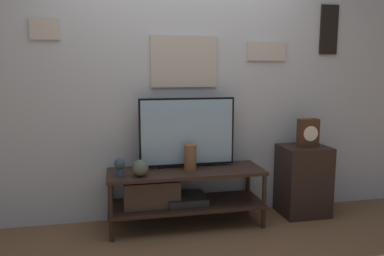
# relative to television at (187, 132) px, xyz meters

# --- Properties ---
(ground_plane) EXTENTS (12.00, 12.00, 0.00)m
(ground_plane) POSITION_rel_television_xyz_m (-0.03, -0.39, -0.87)
(ground_plane) COLOR brown
(wall_back) EXTENTS (6.40, 0.08, 2.70)m
(wall_back) POSITION_rel_television_xyz_m (-0.03, 0.18, 0.49)
(wall_back) COLOR #B2BCC6
(wall_back) RESTS_ON ground_plane
(media_console) EXTENTS (1.43, 0.48, 0.53)m
(media_console) POSITION_rel_television_xyz_m (-0.15, -0.11, -0.53)
(media_console) COLOR black
(media_console) RESTS_ON ground_plane
(television) EXTENTS (0.90, 0.05, 0.66)m
(television) POSITION_rel_television_xyz_m (0.00, 0.00, 0.00)
(television) COLOR black
(television) RESTS_ON media_console
(vase_round_glass) EXTENTS (0.14, 0.14, 0.14)m
(vase_round_glass) POSITION_rel_television_xyz_m (-0.46, -0.22, -0.27)
(vase_round_glass) COLOR #4C5647
(vase_round_glass) RESTS_ON media_console
(vase_tall_ceramic) EXTENTS (0.11, 0.11, 0.24)m
(vase_tall_ceramic) POSITION_rel_television_xyz_m (0.01, -0.12, -0.22)
(vase_tall_ceramic) COLOR brown
(vase_tall_ceramic) RESTS_ON media_console
(decorative_bust) EXTENTS (0.10, 0.10, 0.17)m
(decorative_bust) POSITION_rel_television_xyz_m (-0.63, -0.20, -0.24)
(decorative_bust) COLOR #2D4251
(decorative_bust) RESTS_ON media_console
(side_table) EXTENTS (0.46, 0.40, 0.70)m
(side_table) POSITION_rel_television_xyz_m (1.18, -0.06, -0.52)
(side_table) COLOR black
(side_table) RESTS_ON ground_plane
(mantel_clock) EXTENTS (0.20, 0.11, 0.28)m
(mantel_clock) POSITION_rel_television_xyz_m (1.20, -0.08, -0.04)
(mantel_clock) COLOR #422819
(mantel_clock) RESTS_ON side_table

